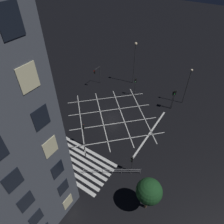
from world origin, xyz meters
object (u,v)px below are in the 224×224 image
object	(u,v)px
traffic_light_ne_main	(173,96)
street_tree_near	(149,191)
street_tree_far	(2,117)
street_lamp_west	(188,82)
traffic_light_median_north	(135,83)
traffic_light_nw_cross	(97,73)
traffic_light_median_south	(84,131)
traffic_light_se_main	(132,161)
traffic_light_ne_cross	(174,96)
street_lamp_east	(135,54)

from	to	relation	value
traffic_light_ne_main	street_tree_near	world-z (taller)	street_tree_near
street_tree_far	street_lamp_west	bearing A→B (deg)	48.34
street_lamp_west	traffic_light_median_north	bearing A→B (deg)	-161.75
traffic_light_median_north	traffic_light_nw_cross	size ratio (longest dim) A/B	0.97
traffic_light_median_south	traffic_light_ne_main	distance (m)	18.62
street_lamp_west	street_tree_far	size ratio (longest dim) A/B	1.46
traffic_light_se_main	street_tree_near	distance (m)	5.62
traffic_light_median_north	street_lamp_west	world-z (taller)	street_lamp_west
traffic_light_nw_cross	street_lamp_west	bearing A→B (deg)	102.88
traffic_light_median_south	street_tree_near	world-z (taller)	street_tree_near
traffic_light_nw_cross	street_lamp_west	distance (m)	19.09
traffic_light_median_north	street_tree_far	world-z (taller)	street_tree_far
traffic_light_ne_main	street_lamp_west	distance (m)	3.96
traffic_light_ne_cross	traffic_light_median_south	distance (m)	18.52
traffic_light_ne_main	street_tree_far	size ratio (longest dim) A/B	0.76
traffic_light_median_north	street_lamp_east	size ratio (longest dim) A/B	0.44
traffic_light_median_south	traffic_light_ne_cross	bearing A→B (deg)	-27.64
traffic_light_median_north	street_lamp_east	distance (m)	6.46
traffic_light_ne_main	traffic_light_nw_cross	distance (m)	17.06
traffic_light_ne_cross	traffic_light_ne_main	bearing A→B (deg)	-131.35
traffic_light_median_south	street_tree_far	distance (m)	13.51
traffic_light_ne_cross	street_lamp_east	size ratio (longest dim) A/B	0.47
street_lamp_east	traffic_light_ne_cross	bearing A→B (deg)	-21.21
street_tree_near	street_lamp_west	bearing A→B (deg)	97.23
street_lamp_west	street_tree_near	world-z (taller)	street_lamp_west
traffic_light_median_south	street_lamp_east	size ratio (longest dim) A/B	0.47
street_lamp_east	traffic_light_median_north	bearing A→B (deg)	-57.68
traffic_light_ne_main	street_lamp_west	bearing A→B (deg)	-117.51
street_lamp_east	street_tree_near	world-z (taller)	street_lamp_east
traffic_light_ne_cross	traffic_light_nw_cross	xyz separation A→B (m)	(-17.32, -1.05, -0.01)
traffic_light_se_main	street_lamp_east	bearing A→B (deg)	-62.00
traffic_light_ne_cross	street_lamp_west	size ratio (longest dim) A/B	0.59
traffic_light_ne_main	street_lamp_east	size ratio (longest dim) A/B	0.42
traffic_light_median_north	traffic_light_ne_cross	bearing A→B (deg)	89.71
traffic_light_ne_main	traffic_light_nw_cross	size ratio (longest dim) A/B	0.92
traffic_light_ne_cross	street_lamp_west	xyz separation A→B (m)	(1.19, 3.18, 1.89)
traffic_light_se_main	traffic_light_median_north	size ratio (longest dim) A/B	0.77
traffic_light_median_north	traffic_light_ne_main	distance (m)	8.02
traffic_light_se_main	traffic_light_median_north	distance (m)	18.71
street_lamp_west	street_tree_far	distance (m)	33.38
traffic_light_ne_main	street_tree_near	distance (m)	20.98
street_tree_near	traffic_light_median_north	bearing A→B (deg)	121.69
traffic_light_ne_cross	street_lamp_east	bearing A→B (deg)	-111.21
traffic_light_ne_main	street_tree_near	xyz separation A→B (m)	(4.48, -20.47, 1.05)
street_tree_near	street_tree_far	size ratio (longest dim) A/B	1.04
traffic_light_median_south	traffic_light_ne_main	xyz separation A→B (m)	(8.27, 16.68, -0.35)
traffic_light_median_south	traffic_light_se_main	bearing A→B (deg)	-91.54
traffic_light_ne_cross	traffic_light_median_south	xyz separation A→B (m)	(-8.59, -16.40, 0.01)
traffic_light_median_north	traffic_light_nw_cross	bearing A→B (deg)	-83.08
traffic_light_median_south	street_tree_far	world-z (taller)	street_tree_far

